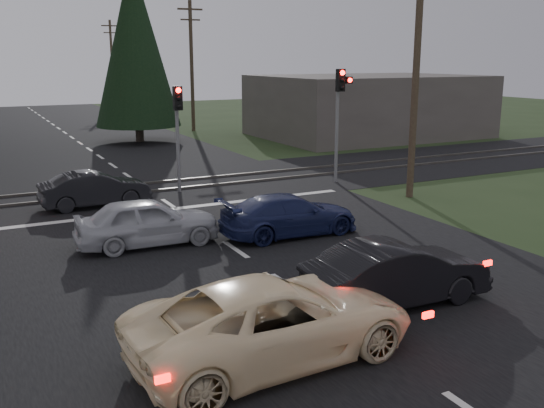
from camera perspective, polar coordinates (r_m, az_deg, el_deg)
ground at (r=14.16m, az=1.49°, el=-7.66°), size 120.00×120.00×0.00m
road at (r=23.07m, az=-10.42°, el=0.53°), size 14.00×100.00×0.01m
rail_corridor at (r=24.95m, az=-11.75°, el=1.45°), size 120.00×8.00×0.01m
stop_line at (r=21.40m, az=-9.02°, el=-0.42°), size 13.00×0.35×0.00m
rail_near at (r=24.19m, az=-11.25°, el=1.20°), size 120.00×0.12×0.10m
rail_far at (r=25.70m, az=-12.23°, el=1.88°), size 120.00×0.12×0.10m
traffic_signal_right at (r=25.28m, az=6.43°, el=9.39°), size 0.68×0.48×4.70m
traffic_signal_center at (r=23.55m, az=-8.84°, el=7.77°), size 0.32×0.48×4.10m
utility_pole_near at (r=23.00m, az=13.42°, el=12.22°), size 1.80×0.26×9.00m
utility_pole_mid at (r=44.15m, az=-7.57°, el=12.96°), size 1.80×0.26×9.00m
utility_pole_far at (r=68.22m, az=-14.82°, el=12.82°), size 1.80×0.26×9.00m
conifer_tree at (r=38.86m, az=-12.77°, el=14.54°), size 5.20×5.20×11.00m
building_right at (r=41.59m, az=9.00°, el=9.11°), size 14.00×10.00×4.00m
cream_coupe at (r=10.68m, az=0.09°, el=-10.84°), size 5.26×2.65×1.43m
dark_hatchback at (r=13.20m, az=11.64°, el=-6.43°), size 4.15×1.53×1.36m
silver_car at (r=17.26m, az=-11.64°, el=-1.65°), size 4.04×1.78×1.35m
blue_sedan at (r=17.91m, az=1.63°, el=-1.04°), size 4.24×1.79×1.22m
dark_car_far at (r=22.26m, az=-16.32°, el=1.34°), size 3.81×1.47×1.24m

